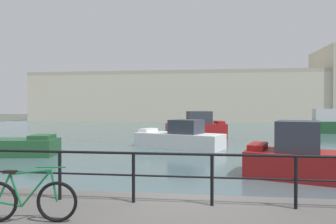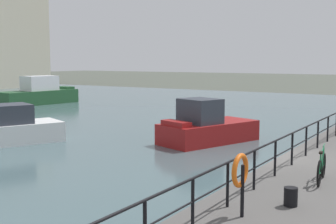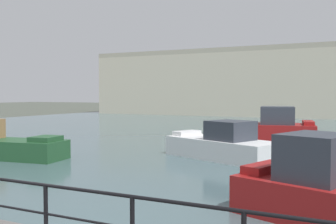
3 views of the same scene
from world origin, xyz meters
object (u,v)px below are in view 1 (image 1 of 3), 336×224
Objects in this scene: moored_white_yacht at (180,138)px; parked_bicycle at (27,200)px; harbor_building at (236,96)px; moored_cabin_cruiser at (196,127)px; moored_red_daysailer at (328,124)px; moored_small_launch at (310,159)px.

parked_bicycle is at bearing 107.48° from moored_white_yacht.
parked_bicycle is at bearing -99.38° from harbor_building.
moored_cabin_cruiser is at bearing -74.19° from moored_white_yacht.
moored_cabin_cruiser is at bearing -149.02° from moored_red_daysailer.
moored_cabin_cruiser is at bearing 77.28° from parked_bicycle.
moored_cabin_cruiser reaches higher than moored_small_launch.
moored_small_launch is at bearing 38.43° from parked_bicycle.
harbor_building is 43.08m from moored_white_yacht.
moored_white_yacht is (-5.78, 8.43, -0.07)m from moored_small_launch.
parked_bicycle is (-9.54, -57.79, -4.13)m from harbor_building.
harbor_building reaches higher than moored_red_daysailer.
moored_red_daysailer is 15.63m from moored_cabin_cruiser.
moored_cabin_cruiser is (-4.86, 16.15, 0.14)m from moored_small_launch.
harbor_building is 9.08× the size of moored_red_daysailer.
moored_red_daysailer is at bearing 12.63° from moored_cabin_cruiser.
moored_red_daysailer is at bearing -93.62° from moored_small_launch.
moored_cabin_cruiser is (-7.23, -34.34, -4.34)m from harbor_building.
parked_bicycle is at bearing -107.14° from moored_cabin_cruiser.
moored_white_yacht is at bearing -108.26° from moored_cabin_cruiser.
harbor_building is at bearing 110.96° from moored_red_daysailer.
moored_small_launch is 16.87m from moored_cabin_cruiser.
moored_red_daysailer is 34.14m from parked_bicycle.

